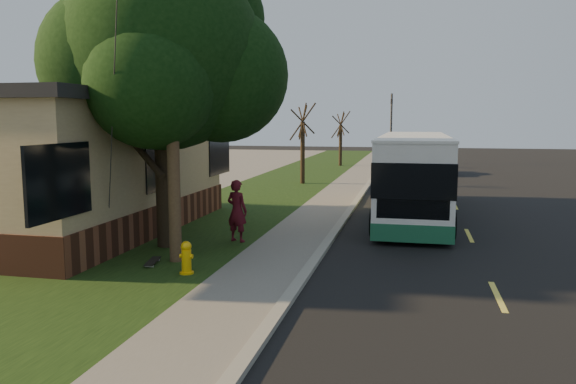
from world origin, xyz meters
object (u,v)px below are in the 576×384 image
(dumpster, at_px, (142,187))
(distant_car, at_px, (436,163))
(bare_tree_near, at_px, (303,145))
(bare_tree_far, at_px, (341,139))
(transit_bus, at_px, (413,173))
(fire_hydrant, at_px, (186,258))
(skateboarder, at_px, (237,211))
(leafy_tree, at_px, (166,56))
(utility_pole, at_px, (171,70))
(skateboard_main, at_px, (153,261))
(traffic_signal, at_px, (391,123))

(dumpster, distance_m, distant_car, 20.33)
(bare_tree_near, height_order, dumpster, bare_tree_near)
(bare_tree_near, xyz_separation_m, dumpster, (-4.91, -8.70, -1.38))
(bare_tree_far, bearing_deg, transit_bus, -75.63)
(fire_hydrant, relative_size, dumpster, 0.44)
(transit_bus, bearing_deg, skateboarder, -129.40)
(dumpster, relative_size, distant_car, 0.41)
(leafy_tree, bearing_deg, bare_tree_near, 87.50)
(fire_hydrant, xyz_separation_m, dumpster, (-5.81, 9.30, 0.34))
(utility_pole, xyz_separation_m, leafy_tree, (-0.87, 1.66, 0.54))
(bare_tree_far, xyz_separation_m, dumpster, (-5.41, -20.70, -1.24))
(skateboarder, height_order, skateboard_main, skateboarder)
(utility_pole, height_order, leafy_tree, utility_pole)
(distant_car, bearing_deg, transit_bus, -98.78)
(bare_tree_far, relative_size, distant_car, 0.99)
(traffic_signal, distance_m, skateboard_main, 33.80)
(leafy_tree, distance_m, distant_car, 24.68)
(transit_bus, relative_size, dumpster, 6.40)
(bare_tree_near, bearing_deg, utility_pole, -89.34)
(bare_tree_near, relative_size, distant_car, 1.05)
(transit_bus, distance_m, distant_car, 16.40)
(fire_hydrant, bearing_deg, traffic_signal, 84.79)
(bare_tree_near, relative_size, skateboard_main, 4.85)
(leafy_tree, distance_m, bare_tree_far, 27.56)
(leafy_tree, distance_m, skateboard_main, 5.45)
(fire_hydrant, height_order, skateboarder, skateboarder)
(fire_hydrant, relative_size, leafy_tree, 0.09)
(utility_pole, height_order, distant_car, utility_pole)
(bare_tree_near, bearing_deg, skateboard_main, -90.73)
(utility_pole, relative_size, traffic_signal, 1.65)
(leafy_tree, bearing_deg, fire_hydrant, -59.33)
(leafy_tree, height_order, bare_tree_far, leafy_tree)
(bare_tree_near, bearing_deg, bare_tree_far, 87.61)
(transit_bus, height_order, skateboard_main, transit_bus)
(skateboarder, xyz_separation_m, distant_car, (6.24, 22.18, -0.25))
(fire_hydrant, xyz_separation_m, skateboarder, (0.09, 3.42, 0.52))
(traffic_signal, height_order, skateboard_main, traffic_signal)
(bare_tree_near, bearing_deg, fire_hydrant, -87.14)
(utility_pole, xyz_separation_m, bare_tree_near, (-0.19, 17.01, -2.48))
(transit_bus, height_order, skateboarder, transit_bus)
(utility_pole, height_order, bare_tree_near, utility_pole)
(fire_hydrant, xyz_separation_m, bare_tree_far, (-0.40, 30.00, 1.57))
(skateboarder, distance_m, skateboard_main, 3.18)
(utility_pole, bearing_deg, distant_car, 74.04)
(leafy_tree, relative_size, distant_car, 1.91)
(leafy_tree, relative_size, traffic_signal, 1.42)
(bare_tree_near, distance_m, dumpster, 10.09)
(fire_hydrant, bearing_deg, skateboarder, 88.46)
(bare_tree_near, height_order, distant_car, bare_tree_near)
(traffic_signal, relative_size, dumpster, 3.26)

